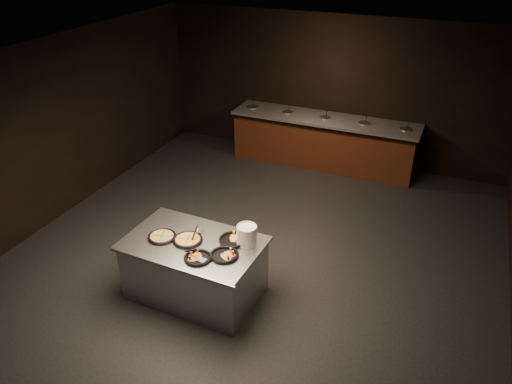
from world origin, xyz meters
TOP-DOWN VIEW (x-y plane):
  - room at (0.00, 0.00)m, footprint 7.02×8.02m
  - salad_bar at (0.00, 3.56)m, footprint 3.70×0.83m
  - serving_counter at (-0.40, -0.97)m, footprint 1.78×1.19m
  - plate_stack at (0.25, -0.73)m, footprint 0.26×0.26m
  - pan_veggie_whole at (-0.81, -1.04)m, footprint 0.36×0.36m
  - pan_cheese_whole at (-0.47, -0.97)m, footprint 0.38×0.38m
  - pan_cheese_slices_a at (0.07, -0.74)m, footprint 0.38×0.38m
  - pan_cheese_slices_b at (-0.16, -1.26)m, footprint 0.34×0.34m
  - pan_veggie_slices at (0.11, -1.08)m, footprint 0.36×0.36m
  - server_left at (-0.41, -0.84)m, footprint 0.10×0.30m
  - server_right at (-0.21, -1.26)m, footprint 0.32×0.10m

SIDE VIEW (x-z plane):
  - serving_counter at x=-0.40m, z-range -0.02..0.82m
  - salad_bar at x=0.00m, z-range -0.15..1.03m
  - pan_cheese_slices_a at x=0.07m, z-range 0.83..0.87m
  - pan_veggie_slices at x=0.11m, z-range 0.83..0.87m
  - pan_cheese_slices_b at x=-0.16m, z-range 0.83..0.87m
  - pan_veggie_whole at x=-0.81m, z-range 0.83..0.87m
  - pan_cheese_whole at x=-0.47m, z-range 0.83..0.87m
  - server_left at x=-0.41m, z-range 0.83..0.98m
  - server_right at x=-0.21m, z-range 0.83..0.98m
  - plate_stack at x=0.25m, z-range 0.83..1.08m
  - room at x=0.00m, z-range -0.01..2.91m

